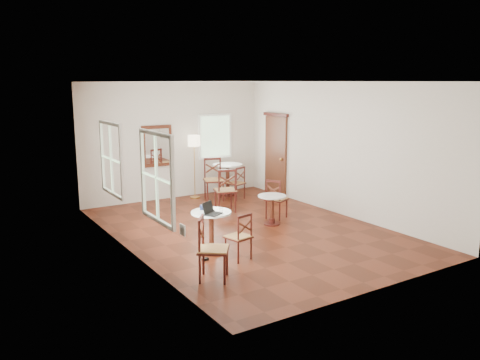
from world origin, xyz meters
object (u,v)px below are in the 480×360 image
(chair_near_a, at_px, (239,237))
(cafe_table_mid, at_px, (272,207))
(water_glass, at_px, (221,210))
(power_adapter, at_px, (205,259))
(floor_lamp, at_px, (194,145))
(cafe_table_near, at_px, (211,227))
(chair_back_b, at_px, (214,179))
(cafe_table_back, at_px, (228,176))
(chair_mid_b, at_px, (276,199))
(laptop, at_px, (211,211))
(chair_near_b, at_px, (212,249))
(mouse, at_px, (213,211))
(chair_back_a, at_px, (236,183))
(chair_mid_a, at_px, (225,190))
(navy_mug, at_px, (202,207))

(chair_near_a, bearing_deg, cafe_table_mid, -153.01)
(water_glass, height_order, power_adapter, water_glass)
(chair_near_a, distance_m, floor_lamp, 4.84)
(cafe_table_near, distance_m, chair_near_a, 0.61)
(chair_back_b, bearing_deg, cafe_table_back, 46.63)
(cafe_table_back, distance_m, chair_mid_b, 2.61)
(chair_mid_b, height_order, laptop, laptop)
(cafe_table_back, bearing_deg, chair_near_b, -123.22)
(cafe_table_back, relative_size, laptop, 2.23)
(chair_back_b, relative_size, mouse, 12.30)
(cafe_table_back, xyz_separation_m, chair_back_a, (-0.07, -0.55, -0.09))
(chair_mid_b, relative_size, chair_back_a, 1.04)
(cafe_table_back, bearing_deg, chair_mid_b, -96.50)
(chair_near_b, xyz_separation_m, chair_mid_a, (2.24, 3.38, 0.02))
(cafe_table_back, height_order, water_glass, water_glass)
(chair_near_b, distance_m, chair_back_b, 5.25)
(cafe_table_back, relative_size, chair_mid_a, 0.81)
(chair_near_a, distance_m, mouse, 0.68)
(cafe_table_back, xyz_separation_m, chair_mid_b, (-0.30, -2.60, -0.07))
(chair_near_b, bearing_deg, cafe_table_mid, -16.22)
(laptop, distance_m, power_adapter, 0.82)
(water_glass, bearing_deg, mouse, 115.91)
(laptop, height_order, water_glass, laptop)
(water_glass, bearing_deg, power_adapter, -164.82)
(water_glass, bearing_deg, chair_back_b, 62.60)
(chair_mid_b, relative_size, mouse, 10.21)
(chair_near_a, height_order, mouse, chair_near_a)
(laptop, bearing_deg, chair_mid_a, 25.39)
(cafe_table_near, relative_size, cafe_table_mid, 1.18)
(water_glass, bearing_deg, chair_back_a, 54.61)
(laptop, height_order, navy_mug, laptop)
(power_adapter, bearing_deg, chair_back_a, 51.43)
(navy_mug, bearing_deg, chair_near_b, -111.96)
(cafe_table_near, relative_size, chair_near_b, 0.76)
(chair_back_b, distance_m, power_adapter, 4.46)
(laptop, bearing_deg, water_glass, -42.38)
(chair_near_b, relative_size, laptop, 2.63)
(cafe_table_mid, relative_size, chair_mid_a, 0.62)
(chair_mid_a, bearing_deg, floor_lamp, -74.31)
(cafe_table_near, bearing_deg, power_adapter, -134.14)
(chair_mid_b, bearing_deg, chair_near_b, 102.33)
(floor_lamp, relative_size, laptop, 4.39)
(chair_near_b, bearing_deg, chair_back_b, 6.88)
(chair_mid_b, height_order, chair_back_b, chair_back_b)
(cafe_table_mid, bearing_deg, mouse, -155.31)
(chair_mid_a, xyz_separation_m, laptop, (-1.74, -2.46, 0.29))
(chair_mid_b, distance_m, chair_back_b, 2.31)
(cafe_table_near, distance_m, chair_mid_b, 2.61)
(chair_near_a, relative_size, chair_near_b, 0.83)
(chair_near_b, bearing_deg, water_glass, -1.29)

